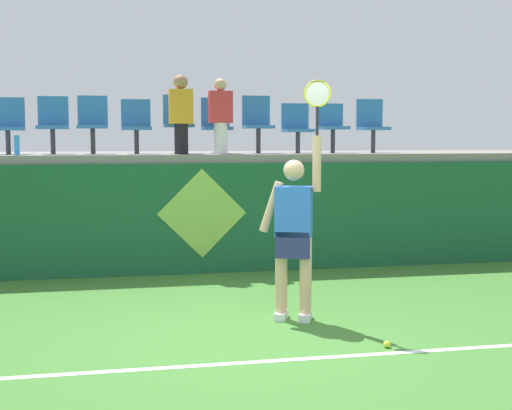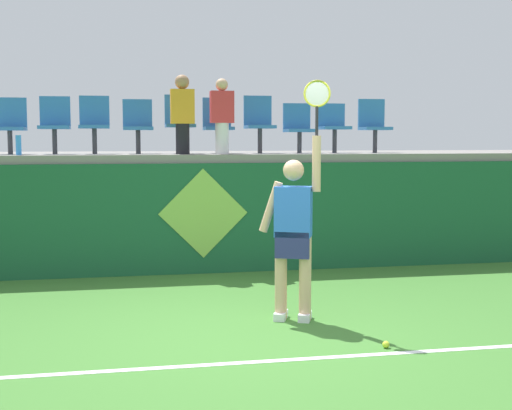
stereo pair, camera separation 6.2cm
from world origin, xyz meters
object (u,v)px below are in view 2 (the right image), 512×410
(tennis_ball, at_px, (386,345))
(stadium_chair_5, at_px, (218,123))
(stadium_chair_6, at_px, (259,121))
(stadium_chair_3, at_px, (138,123))
(stadium_chair_2, at_px, (94,121))
(stadium_chair_0, at_px, (10,123))
(spectator_0, at_px, (222,115))
(stadium_chair_7, at_px, (298,126))
(tennis_player, at_px, (294,230))
(water_bottle, at_px, (19,145))
(stadium_chair_8, at_px, (333,124))
(stadium_chair_9, at_px, (374,123))
(stadium_chair_1, at_px, (55,122))
(spectator_1, at_px, (182,112))
(stadium_chair_4, at_px, (180,120))

(tennis_ball, xyz_separation_m, stadium_chair_5, (-0.90, 4.75, 2.13))
(tennis_ball, relative_size, stadium_chair_6, 0.07)
(stadium_chair_3, bearing_deg, stadium_chair_2, 179.81)
(tennis_ball, distance_m, stadium_chair_3, 5.61)
(stadium_chair_0, xyz_separation_m, spectator_0, (3.04, -0.45, 0.12))
(stadium_chair_3, distance_m, stadium_chair_7, 2.49)
(tennis_player, xyz_separation_m, stadium_chair_2, (-2.15, 3.61, 1.21))
(stadium_chair_2, relative_size, stadium_chair_5, 1.01)
(water_bottle, bearing_deg, tennis_ball, -47.81)
(tennis_player, height_order, spectator_0, spectator_0)
(stadium_chair_8, xyz_separation_m, stadium_chair_9, (0.67, 0.01, 0.02))
(stadium_chair_2, bearing_deg, stadium_chair_3, -0.19)
(stadium_chair_0, xyz_separation_m, stadium_chair_8, (4.89, -0.01, -0.00))
(stadium_chair_1, distance_m, stadium_chair_2, 0.57)
(stadium_chair_9, bearing_deg, stadium_chair_5, 180.00)
(spectator_1, bearing_deg, tennis_ball, -70.93)
(water_bottle, xyz_separation_m, stadium_chair_9, (5.38, 0.61, 0.33))
(spectator_0, bearing_deg, stadium_chair_5, 90.00)
(tennis_player, relative_size, stadium_chair_6, 2.83)
(stadium_chair_4, relative_size, spectator_0, 0.81)
(stadium_chair_5, relative_size, stadium_chair_7, 1.10)
(tennis_player, relative_size, water_bottle, 9.22)
(stadium_chair_2, distance_m, stadium_chair_6, 2.49)
(tennis_ball, relative_size, stadium_chair_7, 0.08)
(tennis_player, bearing_deg, spectator_0, 95.47)
(stadium_chair_2, bearing_deg, stadium_chair_1, -179.98)
(stadium_chair_9, bearing_deg, tennis_ball, -108.88)
(stadium_chair_4, distance_m, stadium_chair_6, 1.23)
(water_bottle, distance_m, stadium_chair_1, 0.82)
(stadium_chair_1, relative_size, stadium_chair_9, 0.99)
(tennis_ball, xyz_separation_m, stadium_chair_4, (-1.48, 4.75, 2.16))
(stadium_chair_4, distance_m, stadium_chair_8, 2.43)
(tennis_ball, relative_size, stadium_chair_9, 0.08)
(water_bottle, distance_m, stadium_chair_2, 1.23)
(stadium_chair_1, height_order, stadium_chair_9, stadium_chair_9)
(tennis_ball, relative_size, stadium_chair_3, 0.08)
(tennis_ball, height_order, water_bottle, water_bottle)
(tennis_player, relative_size, stadium_chair_3, 3.08)
(stadium_chair_3, relative_size, stadium_chair_9, 0.95)
(tennis_player, height_order, stadium_chair_5, stadium_chair_5)
(tennis_ball, height_order, stadium_chair_0, stadium_chair_0)
(tennis_player, distance_m, tennis_ball, 1.59)
(stadium_chair_0, bearing_deg, stadium_chair_6, 0.04)
(stadium_chair_0, relative_size, stadium_chair_5, 0.96)
(stadium_chair_0, distance_m, stadium_chair_1, 0.62)
(stadium_chair_5, bearing_deg, stadium_chair_6, 0.07)
(tennis_ball, xyz_separation_m, stadium_chair_7, (0.38, 4.75, 2.09))
(stadium_chair_5, distance_m, stadium_chair_9, 2.52)
(stadium_chair_3, relative_size, stadium_chair_6, 0.92)
(stadium_chair_0, xyz_separation_m, stadium_chair_1, (0.62, -0.00, 0.02))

